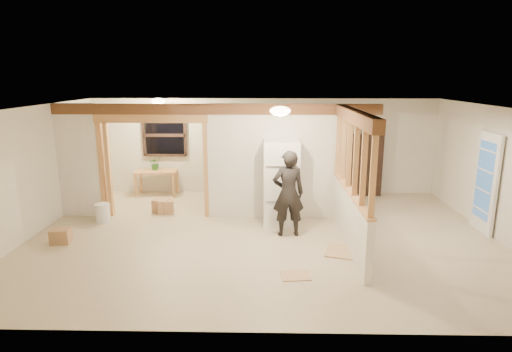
{
  "coord_description": "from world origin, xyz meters",
  "views": [
    {
      "loc": [
        0.05,
        -7.91,
        3.07
      ],
      "look_at": [
        -0.14,
        0.4,
        1.12
      ],
      "focal_mm": 30.0,
      "sensor_mm": 36.0,
      "label": 1
    }
  ],
  "objects_px": {
    "woman": "(288,194)",
    "shop_vac": "(84,197)",
    "work_table": "(157,183)",
    "bookshelf": "(366,165)",
    "refrigerator": "(281,182)"
  },
  "relations": [
    {
      "from": "woman",
      "to": "shop_vac",
      "type": "relative_size",
      "value": 2.87
    },
    {
      "from": "woman",
      "to": "shop_vac",
      "type": "xyz_separation_m",
      "value": [
        -4.7,
        1.55,
        -0.55
      ]
    },
    {
      "from": "work_table",
      "to": "bookshelf",
      "type": "height_order",
      "value": "bookshelf"
    },
    {
      "from": "work_table",
      "to": "shop_vac",
      "type": "bearing_deg",
      "value": -144.09
    },
    {
      "from": "refrigerator",
      "to": "shop_vac",
      "type": "bearing_deg",
      "value": 169.69
    },
    {
      "from": "refrigerator",
      "to": "bookshelf",
      "type": "bearing_deg",
      "value": 44.65
    },
    {
      "from": "woman",
      "to": "bookshelf",
      "type": "xyz_separation_m",
      "value": [
        2.18,
        2.98,
        -0.05
      ]
    },
    {
      "from": "woman",
      "to": "work_table",
      "type": "xyz_separation_m",
      "value": [
        -3.29,
        2.82,
        -0.52
      ]
    },
    {
      "from": "shop_vac",
      "to": "bookshelf",
      "type": "distance_m",
      "value": 7.04
    },
    {
      "from": "bookshelf",
      "to": "woman",
      "type": "bearing_deg",
      "value": -126.15
    },
    {
      "from": "work_table",
      "to": "bookshelf",
      "type": "distance_m",
      "value": 5.49
    },
    {
      "from": "work_table",
      "to": "bookshelf",
      "type": "xyz_separation_m",
      "value": [
        5.47,
        0.16,
        0.47
      ]
    },
    {
      "from": "woman",
      "to": "work_table",
      "type": "height_order",
      "value": "woman"
    },
    {
      "from": "refrigerator",
      "to": "bookshelf",
      "type": "relative_size",
      "value": 1.11
    },
    {
      "from": "woman",
      "to": "bookshelf",
      "type": "distance_m",
      "value": 3.69
    }
  ]
}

